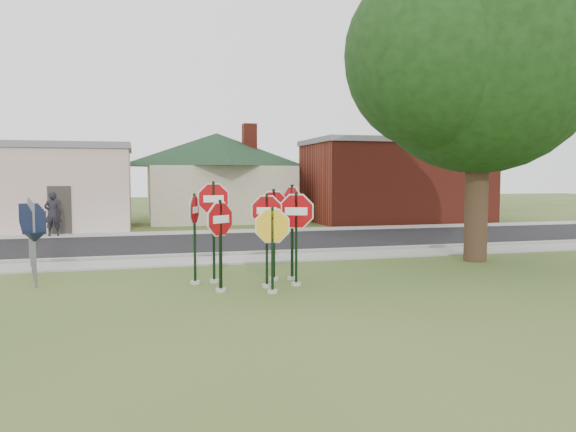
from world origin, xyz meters
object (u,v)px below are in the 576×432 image
object	(u,v)px
oak_tree	(480,52)
stop_sign_left	(220,234)
stop_sign_yellow	(272,239)
stop_sign_center	(267,228)
pedestrian	(53,214)

from	to	relation	value
oak_tree	stop_sign_left	bearing A→B (deg)	-162.79
stop_sign_yellow	stop_sign_left	xyz separation A→B (m)	(-1.11, 0.45, 0.11)
stop_sign_left	oak_tree	size ratio (longest dim) A/B	0.20
stop_sign_center	oak_tree	xyz separation A→B (m)	(7.20, 2.37, 4.99)
oak_tree	stop_sign_center	bearing A→B (deg)	-161.75
oak_tree	pedestrian	world-z (taller)	oak_tree
stop_sign_center	stop_sign_yellow	size ratio (longest dim) A/B	1.13
stop_sign_center	stop_sign_yellow	bearing A→B (deg)	-91.90
stop_sign_yellow	stop_sign_left	size ratio (longest dim) A/B	0.94
stop_sign_center	stop_sign_left	size ratio (longest dim) A/B	1.06
stop_sign_yellow	stop_sign_left	bearing A→B (deg)	157.78
stop_sign_center	stop_sign_yellow	world-z (taller)	stop_sign_center
stop_sign_left	stop_sign_yellow	bearing A→B (deg)	-22.22
oak_tree	pedestrian	distance (m)	18.21
stop_sign_left	oak_tree	world-z (taller)	oak_tree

